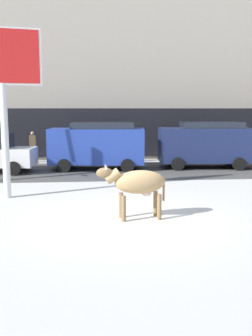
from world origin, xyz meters
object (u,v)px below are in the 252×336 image
object	(u,v)px
cow_tan	(138,183)
car_navy_van	(205,143)
pedestrian_by_cars	(33,147)
billboard	(2,67)
pedestrian_near_billboard	(142,146)
car_blue_van	(97,144)

from	to	relation	value
cow_tan	car_navy_van	bearing A→B (deg)	63.20
pedestrian_by_cars	billboard	bearing A→B (deg)	-87.35
car_navy_van	cow_tan	bearing A→B (deg)	-116.80
pedestrian_near_billboard	billboard	bearing A→B (deg)	-123.08
billboard	car_blue_van	xyz separation A→B (m)	(3.14, 5.96, -3.07)
billboard	car_navy_van	bearing A→B (deg)	35.07
cow_tan	pedestrian_by_cars	distance (m)	12.53
car_navy_van	pedestrian_by_cars	size ratio (longest dim) A/B	2.74
car_blue_van	pedestrian_near_billboard	bearing A→B (deg)	47.47
car_blue_van	pedestrian_near_billboard	xyz separation A→B (m)	(2.58, 2.82, -0.36)
car_blue_van	pedestrian_by_cars	size ratio (longest dim) A/B	2.74
cow_tan	pedestrian_near_billboard	world-z (taller)	pedestrian_near_billboard
cow_tan	pedestrian_by_cars	world-z (taller)	pedestrian_by_cars
cow_tan	car_blue_van	distance (m)	8.93
car_blue_van	car_navy_van	bearing A→B (deg)	0.80
billboard	car_blue_van	world-z (taller)	billboard
cow_tan	billboard	xyz separation A→B (m)	(-4.08, 2.92, 3.32)
billboard	pedestrian_by_cars	distance (m)	9.44
billboard	car_navy_van	size ratio (longest dim) A/B	1.17
cow_tan	car_navy_van	xyz separation A→B (m)	(4.52, 8.96, 0.25)
pedestrian_near_billboard	car_navy_van	bearing A→B (deg)	-43.52
billboard	pedestrian_near_billboard	bearing A→B (deg)	56.92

